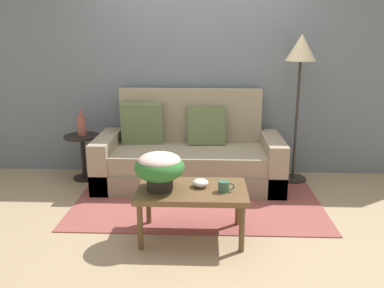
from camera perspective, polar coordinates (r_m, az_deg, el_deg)
ground_plane at (r=4.10m, az=0.75°, el=-8.87°), size 14.00×14.00×0.00m
wall_back at (r=4.91m, az=1.18°, el=11.05°), size 6.40×0.12×2.64m
area_rug at (r=4.28m, az=0.82°, el=-7.72°), size 2.52×1.63×0.01m
couch at (r=4.63m, az=-0.52°, el=-1.74°), size 2.09×0.90×1.07m
coffee_table at (r=3.37m, az=-0.01°, el=-7.16°), size 0.92×0.56×0.44m
side_table at (r=4.91m, az=-15.32°, el=-0.68°), size 0.41×0.41×0.54m
floor_lamp at (r=4.68m, az=15.21°, el=11.24°), size 0.34×0.34×1.69m
potted_plant at (r=3.28m, az=-4.65°, el=-3.29°), size 0.41×0.41×0.31m
coffee_mug at (r=3.28m, az=4.60°, el=-6.04°), size 0.13×0.09×0.09m
snack_bowl at (r=3.37m, az=1.20°, el=-5.54°), size 0.14×0.14×0.07m
table_vase at (r=4.85m, az=-15.48°, el=2.61°), size 0.10×0.10×0.29m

